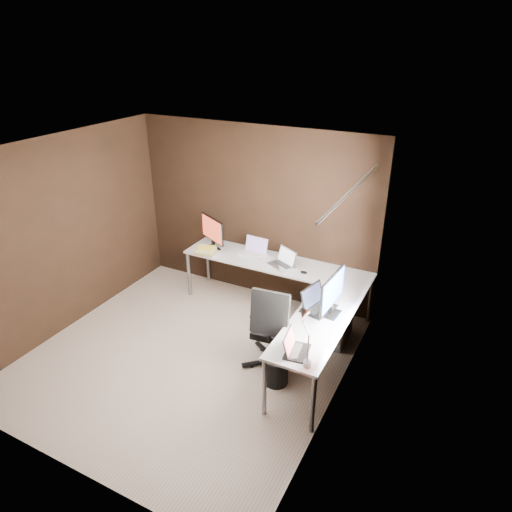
{
  "coord_description": "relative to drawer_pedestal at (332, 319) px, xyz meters",
  "views": [
    {
      "loc": [
        2.77,
        -3.6,
        3.55
      ],
      "look_at": [
        0.45,
        0.95,
        1.05
      ],
      "focal_mm": 32.0,
      "sensor_mm": 36.0,
      "label": 1
    }
  ],
  "objects": [
    {
      "name": "room",
      "position": [
        -1.09,
        -1.08,
        0.98
      ],
      "size": [
        3.6,
        3.6,
        2.5
      ],
      "color": "beige",
      "rests_on": "ground"
    },
    {
      "name": "desk",
      "position": [
        -0.59,
        -0.11,
        0.38
      ],
      "size": [
        2.65,
        2.25,
        0.73
      ],
      "color": "white",
      "rests_on": "ground"
    },
    {
      "name": "drawer_pedestal",
      "position": [
        0.0,
        0.0,
        0.0
      ],
      "size": [
        0.42,
        0.5,
        0.6
      ],
      "primitive_type": "cube",
      "color": "white",
      "rests_on": "ground"
    },
    {
      "name": "monitor_left",
      "position": [
        -1.95,
        0.34,
        0.7
      ],
      "size": [
        0.5,
        0.28,
        0.47
      ],
      "rotation": [
        0.0,
        0.0,
        -0.48
      ],
      "color": "black",
      "rests_on": "desk"
    },
    {
      "name": "monitor_right",
      "position": [
        0.14,
        -0.55,
        0.71
      ],
      "size": [
        0.16,
        0.61,
        0.5
      ],
      "rotation": [
        0.0,
        0.0,
        1.51
      ],
      "color": "black",
      "rests_on": "desk"
    },
    {
      "name": "laptop_white",
      "position": [
        -1.33,
        0.44,
        0.48
      ],
      "size": [
        0.36,
        0.27,
        0.23
      ],
      "rotation": [
        0.0,
        0.0,
        -0.06
      ],
      "color": "white",
      "rests_on": "desk"
    },
    {
      "name": "laptop_silver",
      "position": [
        -0.82,
        0.3,
        0.48
      ],
      "size": [
        0.42,
        0.38,
        0.23
      ],
      "rotation": [
        0.0,
        0.0,
        -0.49
      ],
      "color": "silver",
      "rests_on": "desk"
    },
    {
      "name": "laptop_black_big",
      "position": [
        -0.05,
        -0.5,
        0.49
      ],
      "size": [
        0.36,
        0.45,
        0.26
      ],
      "rotation": [
        0.0,
        0.0,
        1.34
      ],
      "color": "black",
      "rests_on": "desk"
    },
    {
      "name": "laptop_black_small",
      "position": [
        0.03,
        -1.35,
        0.48
      ],
      "size": [
        0.27,
        0.34,
        0.21
      ],
      "rotation": [
        0.0,
        0.0,
        1.72
      ],
      "color": "black",
      "rests_on": "desk"
    },
    {
      "name": "book_stack",
      "position": [
        -1.96,
        0.15,
        0.47
      ],
      "size": [
        0.31,
        0.27,
        0.09
      ],
      "rotation": [
        0.0,
        0.0,
        0.21
      ],
      "color": "#A08A56",
      "rests_on": "desk"
    },
    {
      "name": "mouse_left",
      "position": [
        -2.04,
        0.15,
        0.44
      ],
      "size": [
        0.09,
        0.07,
        0.03
      ],
      "primitive_type": "ellipsoid",
      "rotation": [
        0.0,
        0.0,
        -0.36
      ],
      "color": "black",
      "rests_on": "desk"
    },
    {
      "name": "mouse_corner",
      "position": [
        -0.48,
        0.21,
        0.45
      ],
      "size": [
        0.09,
        0.06,
        0.04
      ],
      "primitive_type": "ellipsoid",
      "rotation": [
        0.0,
        0.0,
        0.06
      ],
      "color": "black",
      "rests_on": "desk"
    },
    {
      "name": "desk_lamp",
      "position": [
        0.16,
        -1.44,
        0.77
      ],
      "size": [
        0.18,
        0.21,
        0.55
      ],
      "rotation": [
        0.0,
        0.0,
        -0.42
      ],
      "color": "slate",
      "rests_on": "desk"
    },
    {
      "name": "office_chair",
      "position": [
        -0.42,
        -0.81,
        0.02
      ],
      "size": [
        0.61,
        0.61,
        1.09
      ],
      "rotation": [
        0.0,
        0.0,
        0.1
      ],
      "color": "black",
      "rests_on": "ground"
    },
    {
      "name": "wastebasket",
      "position": [
        -0.28,
        -1.07,
        -0.14
      ],
      "size": [
        0.35,
        0.35,
        0.31
      ],
      "primitive_type": "cylinder",
      "rotation": [
        0.0,
        0.0,
        0.33
      ],
      "color": "black",
      "rests_on": "ground"
    }
  ]
}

